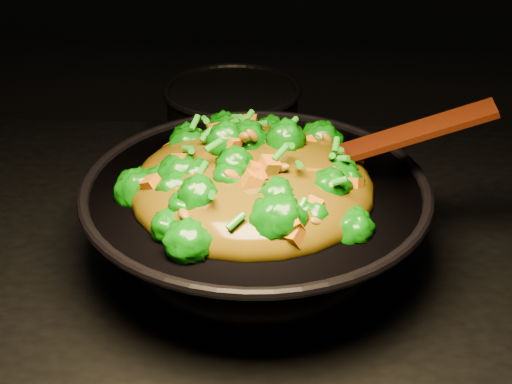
# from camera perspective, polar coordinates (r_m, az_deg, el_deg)

# --- Properties ---
(wok) EXTENTS (0.53, 0.53, 0.13)m
(wok) POSITION_cam_1_polar(r_m,az_deg,el_deg) (0.99, -0.03, -2.73)
(wok) COLOR black
(wok) RESTS_ON stovetop
(stir_fry) EXTENTS (0.33, 0.33, 0.11)m
(stir_fry) POSITION_cam_1_polar(r_m,az_deg,el_deg) (0.92, -0.32, 3.07)
(stir_fry) COLOR #0A6207
(stir_fry) RESTS_ON wok
(spatula) EXTENTS (0.30, 0.06, 0.13)m
(spatula) POSITION_cam_1_polar(r_m,az_deg,el_deg) (0.97, 9.57, 3.83)
(spatula) COLOR #3C1B07
(spatula) RESTS_ON wok
(back_pot) EXTENTS (0.29, 0.29, 0.13)m
(back_pot) POSITION_cam_1_polar(r_m,az_deg,el_deg) (1.29, -1.87, 5.70)
(back_pot) COLOR black
(back_pot) RESTS_ON stovetop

